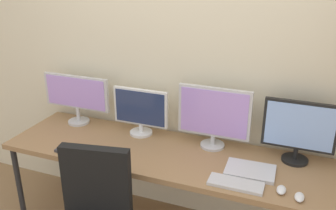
{
  "coord_description": "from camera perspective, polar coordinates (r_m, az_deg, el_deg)",
  "views": [
    {
      "loc": [
        0.87,
        -1.58,
        2.05
      ],
      "look_at": [
        0.0,
        0.65,
        1.09
      ],
      "focal_mm": 39.24,
      "sensor_mm": 36.0,
      "label": 1
    }
  ],
  "objects": [
    {
      "name": "wall_back",
      "position": [
        2.84,
        2.73,
        6.54
      ],
      "size": [
        4.8,
        0.1,
        2.6
      ],
      "color": "beige",
      "rests_on": "ground_plane"
    },
    {
      "name": "laptop_closed",
      "position": [
        2.51,
        12.64,
        -9.9
      ],
      "size": [
        0.33,
        0.23,
        0.02
      ],
      "primitive_type": "cube",
      "rotation": [
        0.0,
        0.0,
        0.04
      ],
      "color": "silver",
      "rests_on": "desk"
    },
    {
      "name": "desk",
      "position": [
        2.71,
        -0.39,
        -8.22
      ],
      "size": [
        2.4,
        0.68,
        0.74
      ],
      "color": "#936D47",
      "rests_on": "ground_plane"
    },
    {
      "name": "keyboard_right",
      "position": [
        2.36,
        10.48,
        -11.95
      ],
      "size": [
        0.34,
        0.13,
        0.02
      ],
      "primitive_type": "cube",
      "color": "silver",
      "rests_on": "desk"
    },
    {
      "name": "monitor_center_right",
      "position": [
        2.67,
        7.15,
        -1.62
      ],
      "size": [
        0.53,
        0.18,
        0.46
      ],
      "color": "silver",
      "rests_on": "desk"
    },
    {
      "name": "mouse_left_side",
      "position": [
        2.36,
        17.19,
        -12.48
      ],
      "size": [
        0.06,
        0.1,
        0.03
      ],
      "primitive_type": "ellipsoid",
      "color": "silver",
      "rests_on": "desk"
    },
    {
      "name": "monitor_center_left",
      "position": [
        2.88,
        -4.28,
        -0.87
      ],
      "size": [
        0.45,
        0.18,
        0.38
      ],
      "color": "silver",
      "rests_on": "desk"
    },
    {
      "name": "mouse_right_side",
      "position": [
        2.33,
        19.74,
        -13.31
      ],
      "size": [
        0.06,
        0.1,
        0.03
      ],
      "primitive_type": "ellipsoid",
      "color": "silver",
      "rests_on": "desk"
    },
    {
      "name": "monitor_far_left",
      "position": [
        3.14,
        -14.03,
        1.46
      ],
      "size": [
        0.6,
        0.18,
        0.42
      ],
      "color": "silver",
      "rests_on": "desk"
    },
    {
      "name": "monitor_far_right",
      "position": [
        2.62,
        19.69,
        -3.61
      ],
      "size": [
        0.48,
        0.18,
        0.44
      ],
      "color": "black",
      "rests_on": "desk"
    },
    {
      "name": "keyboard_left",
      "position": [
        2.74,
        -13.25,
        -7.06
      ],
      "size": [
        0.38,
        0.13,
        0.02
      ],
      "primitive_type": "cube",
      "color": "#38383D",
      "rests_on": "desk"
    }
  ]
}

